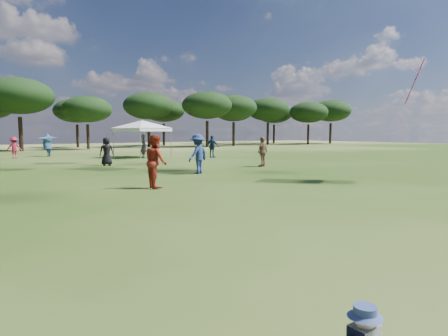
# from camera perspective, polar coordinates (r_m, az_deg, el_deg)

# --- Properties ---
(tree_line) EXTENTS (108.78, 17.63, 7.77)m
(tree_line) POSITION_cam_1_polar(r_m,az_deg,el_deg) (47.61, -30.33, 8.89)
(tree_line) COLOR black
(tree_line) RESTS_ON ground
(tent_right) EXTENTS (6.33, 6.33, 3.16)m
(tent_right) POSITION_cam_1_polar(r_m,az_deg,el_deg) (29.76, -12.38, 6.87)
(tent_right) COLOR gray
(tent_right) RESTS_ON ground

